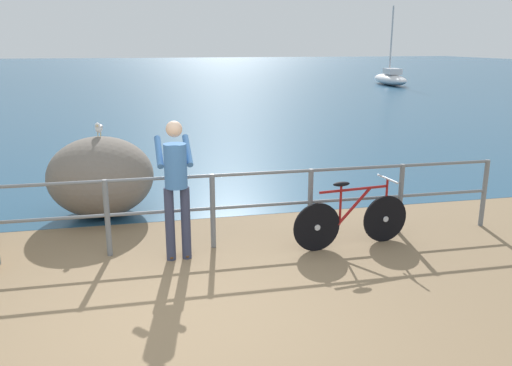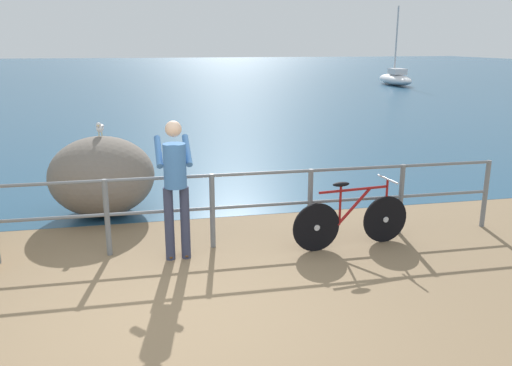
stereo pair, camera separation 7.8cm
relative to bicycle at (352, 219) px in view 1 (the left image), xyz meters
The scene contains 8 objects.
ground_plane 18.68m from the bicycle, 97.76° to the left, with size 120.00×120.00×0.10m, color #846B4C.
sea_surface 46.62m from the bicycle, 93.10° to the left, with size 120.00×90.00×0.01m, color navy.
promenade_railing 2.56m from the bicycle, behind, with size 9.59×0.07×1.02m.
bicycle is the anchor object (origin of this frame).
person_at_railing 2.41m from the bicycle, behind, with size 0.45×0.64×1.78m.
breakwater_boulder_main 4.00m from the bicycle, 148.10° to the left, with size 1.65×1.59×1.26m.
seagull 4.13m from the bicycle, 147.19° to the left, with size 0.13×0.34×0.23m.
sailboat 28.68m from the bicycle, 62.82° to the left, with size 1.63×4.49×4.90m.
Camera 1 is at (-0.16, -4.76, 2.69)m, focal length 36.67 mm.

